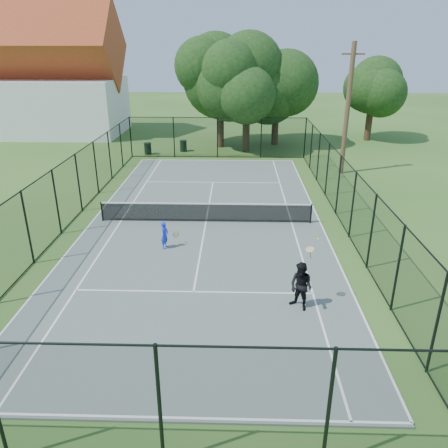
{
  "coord_description": "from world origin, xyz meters",
  "views": [
    {
      "loc": [
        1.43,
        -19.38,
        8.02
      ],
      "look_at": [
        0.96,
        -3.0,
        1.2
      ],
      "focal_mm": 35.0,
      "sensor_mm": 36.0,
      "label": 1
    }
  ],
  "objects_px": {
    "tennis_net": "(206,212)",
    "trash_bin_right": "(183,146)",
    "player_black": "(301,286)",
    "trash_bin_left": "(148,148)",
    "utility_pole": "(347,110)",
    "player_blue": "(165,235)"
  },
  "relations": [
    {
      "from": "trash_bin_right",
      "to": "player_black",
      "type": "relative_size",
      "value": 0.38
    },
    {
      "from": "tennis_net",
      "to": "player_black",
      "type": "relative_size",
      "value": 4.3
    },
    {
      "from": "tennis_net",
      "to": "utility_pole",
      "type": "relative_size",
      "value": 1.24
    },
    {
      "from": "trash_bin_right",
      "to": "player_black",
      "type": "xyz_separation_m",
      "value": [
        6.33,
        -22.21,
        0.43
      ]
    },
    {
      "from": "tennis_net",
      "to": "utility_pole",
      "type": "height_order",
      "value": "utility_pole"
    },
    {
      "from": "trash_bin_left",
      "to": "trash_bin_right",
      "type": "relative_size",
      "value": 1.01
    },
    {
      "from": "trash_bin_left",
      "to": "utility_pole",
      "type": "height_order",
      "value": "utility_pole"
    },
    {
      "from": "trash_bin_left",
      "to": "player_black",
      "type": "height_order",
      "value": "player_black"
    },
    {
      "from": "trash_bin_right",
      "to": "utility_pole",
      "type": "xyz_separation_m",
      "value": [
        11.21,
        -5.91,
        3.68
      ]
    },
    {
      "from": "utility_pole",
      "to": "trash_bin_left",
      "type": "bearing_deg",
      "value": 160.63
    },
    {
      "from": "tennis_net",
      "to": "utility_pole",
      "type": "bearing_deg",
      "value": 46.96
    },
    {
      "from": "tennis_net",
      "to": "trash_bin_right",
      "type": "relative_size",
      "value": 11.41
    },
    {
      "from": "tennis_net",
      "to": "player_blue",
      "type": "relative_size",
      "value": 8.62
    },
    {
      "from": "trash_bin_left",
      "to": "player_blue",
      "type": "distance_m",
      "value": 17.24
    },
    {
      "from": "trash_bin_left",
      "to": "player_blue",
      "type": "height_order",
      "value": "player_blue"
    },
    {
      "from": "utility_pole",
      "to": "player_blue",
      "type": "height_order",
      "value": "utility_pole"
    },
    {
      "from": "utility_pole",
      "to": "player_black",
      "type": "distance_m",
      "value": 17.32
    },
    {
      "from": "tennis_net",
      "to": "trash_bin_right",
      "type": "xyz_separation_m",
      "value": [
        -2.8,
        14.91,
        -0.13
      ]
    },
    {
      "from": "tennis_net",
      "to": "player_black",
      "type": "bearing_deg",
      "value": -64.18
    },
    {
      "from": "player_black",
      "to": "trash_bin_left",
      "type": "bearing_deg",
      "value": 112.99
    },
    {
      "from": "trash_bin_left",
      "to": "utility_pole",
      "type": "bearing_deg",
      "value": -19.37
    },
    {
      "from": "utility_pole",
      "to": "player_blue",
      "type": "xyz_separation_m",
      "value": [
        -9.91,
        -11.91,
        -3.48
      ]
    }
  ]
}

